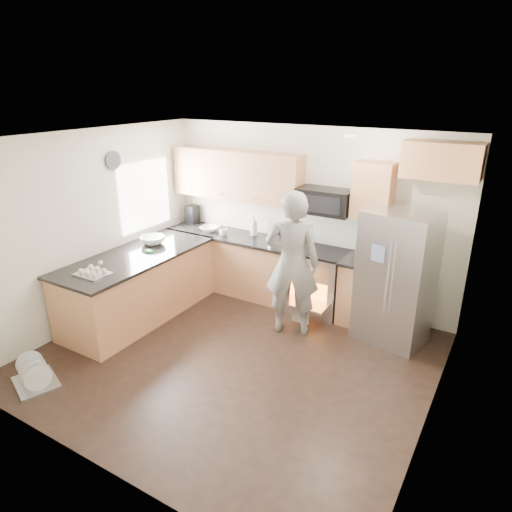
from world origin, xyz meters
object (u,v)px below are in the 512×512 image
Objects in this scene: dish_rack at (35,377)px; stove_range at (318,267)px; person at (292,264)px; refrigerator at (396,278)px.

stove_range is at bearing 59.00° from dish_rack.
dish_rack is at bearing -121.00° from stove_range.
stove_range is 0.78m from person.
refrigerator is 4.38m from dish_rack.
stove_range is 1.19m from refrigerator.
refrigerator is at bearing -11.91° from stove_range.
stove_range reaches higher than dish_rack.
person reaches higher than stove_range.
person is 3.05× the size of dish_rack.
person reaches higher than dish_rack.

